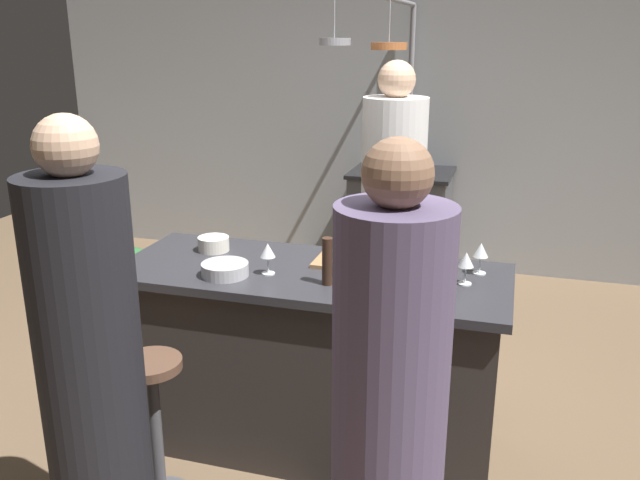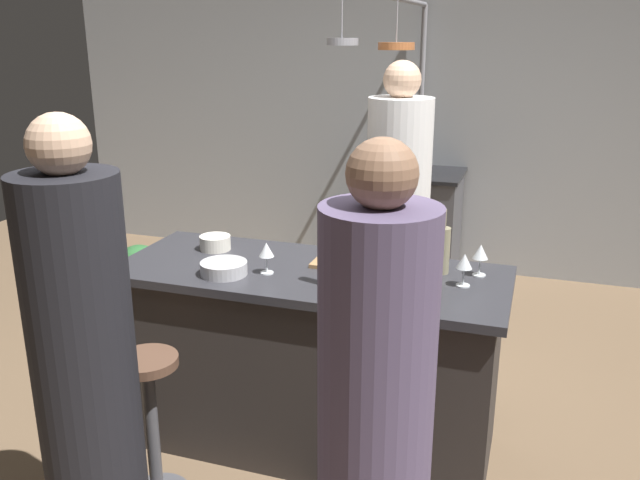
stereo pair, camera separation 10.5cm
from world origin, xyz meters
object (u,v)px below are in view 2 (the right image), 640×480
stove_range (410,225)px  mixing_bowl_ceramic (215,243)px  wine_bottle_green (381,268)px  wine_bottle_dark (433,263)px  wine_glass_near_left_guest (464,263)px  wine_bottle_rose (413,267)px  wine_glass_near_right_guest (266,251)px  guest_right (375,429)px  guest_left (86,373)px  cutting_board (348,263)px  chef (397,225)px  mixing_bowl_steel (224,268)px  wine_glass_by_chef (480,253)px  pepper_mill (325,261)px  wine_bottle_white (442,249)px  potted_plant (140,276)px  bar_stool_right (387,471)px  bar_stool_left (152,423)px  wine_bottle_amber (375,255)px

stove_range → mixing_bowl_ceramic: bearing=-103.4°
wine_bottle_green → wine_bottle_dark: wine_bottle_green is taller
stove_range → wine_glass_near_left_guest: wine_glass_near_left_guest is taller
wine_bottle_rose → wine_glass_near_right_guest: bearing=176.2°
guest_right → wine_glass_near_left_guest: bearing=81.9°
guest_left → wine_glass_near_left_guest: size_ratio=11.66×
cutting_board → wine_glass_near_left_guest: 0.56m
chef → mixing_bowl_steel: bearing=-112.5°
stove_range → guest_right: bearing=-80.8°
wine_glass_by_chef → guest_left: bearing=-137.4°
pepper_mill → guest_right: bearing=-62.2°
pepper_mill → wine_bottle_green: 0.27m
wine_bottle_rose → wine_bottle_white: bearing=76.6°
chef → wine_bottle_rose: chef is taller
mixing_bowl_steel → guest_right: bearing=-41.2°
stove_range → pepper_mill: bearing=-87.3°
cutting_board → wine_bottle_rose: 0.46m
guest_right → mixing_bowl_ceramic: (-1.10, 1.10, 0.16)m
mixing_bowl_ceramic → wine_bottle_white: bearing=1.1°
wine_glass_near_right_guest → wine_glass_by_chef: 0.95m
wine_bottle_dark → mixing_bowl_ceramic: bearing=170.0°
wine_bottle_green → wine_glass_near_left_guest: size_ratio=2.25×
wine_bottle_rose → wine_bottle_dark: 0.11m
wine_bottle_green → wine_glass_by_chef: bearing=47.2°
wine_bottle_rose → wine_glass_near_left_guest: (0.19, 0.17, -0.02)m
stove_range → wine_bottle_white: wine_bottle_white is taller
wine_bottle_rose → wine_glass_by_chef: wine_bottle_rose is taller
wine_bottle_dark → wine_bottle_white: bearing=88.5°
guest_left → guest_right: bearing=0.4°
pepper_mill → mixing_bowl_steel: size_ratio=0.99×
stove_range → guest_left: guest_left is taller
potted_plant → mixing_bowl_steel: (1.31, -1.25, 0.63)m
bar_stool_right → cutting_board: 0.99m
pepper_mill → wine_bottle_white: 0.55m
potted_plant → pepper_mill: (1.78, -1.22, 0.71)m
pepper_mill → wine_bottle_green: size_ratio=0.64×
bar_stool_left → guest_left: size_ratio=0.40×
wine_bottle_rose → wine_bottle_green: bearing=-149.9°
wine_bottle_dark → wine_bottle_green: bearing=-140.2°
bar_stool_right → potted_plant: size_ratio=1.31×
wine_glass_near_right_guest → cutting_board: bearing=36.4°
chef → wine_bottle_amber: chef is taller
cutting_board → wine_glass_near_left_guest: wine_glass_near_left_guest is taller
mixing_bowl_steel → bar_stool_right: bearing=-27.0°
stove_range → wine_bottle_rose: wine_bottle_rose is taller
mixing_bowl_ceramic → mixing_bowl_steel: 0.37m
chef → wine_bottle_amber: 1.13m
wine_bottle_white → wine_bottle_green: bearing=-117.0°
pepper_mill → bar_stool_right: bearing=-49.5°
wine_bottle_rose → mixing_bowl_ceramic: (-1.05, 0.28, -0.09)m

